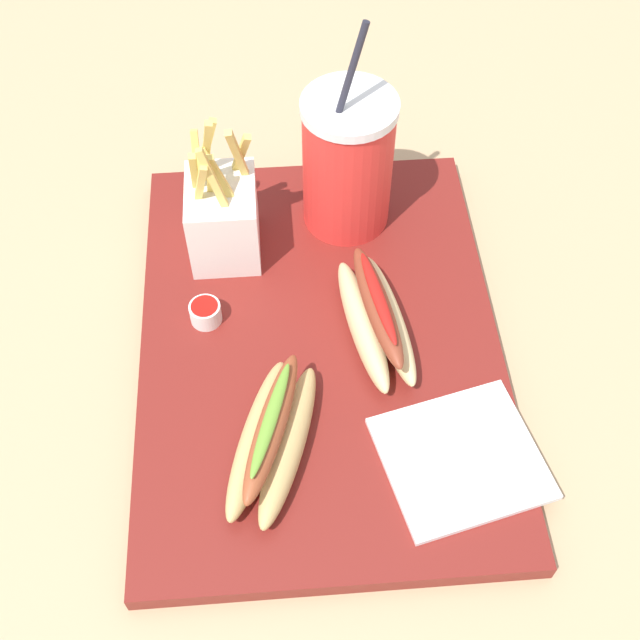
% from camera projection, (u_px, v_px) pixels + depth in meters
% --- Properties ---
extents(ground_plane, '(2.40, 2.40, 0.02)m').
position_uv_depth(ground_plane, '(320.00, 355.00, 0.83)').
color(ground_plane, tan).
extents(food_tray, '(0.49, 0.35, 0.02)m').
position_uv_depth(food_tray, '(320.00, 344.00, 0.81)').
color(food_tray, maroon).
rests_on(food_tray, ground_plane).
extents(soda_cup, '(0.10, 0.10, 0.24)m').
position_uv_depth(soda_cup, '(348.00, 162.00, 0.84)').
color(soda_cup, red).
rests_on(soda_cup, food_tray).
extents(fries_basket, '(0.09, 0.07, 0.17)m').
position_uv_depth(fries_basket, '(223.00, 216.00, 0.84)').
color(fries_basket, white).
rests_on(fries_basket, food_tray).
extents(hot_dog_1, '(0.17, 0.10, 0.06)m').
position_uv_depth(hot_dog_1, '(272.00, 437.00, 0.71)').
color(hot_dog_1, tan).
rests_on(hot_dog_1, food_tray).
extents(hot_dog_2, '(0.17, 0.08, 0.06)m').
position_uv_depth(hot_dog_2, '(376.00, 316.00, 0.79)').
color(hot_dog_2, '#E5C689').
rests_on(hot_dog_2, food_tray).
extents(ketchup_cup_1, '(0.03, 0.03, 0.02)m').
position_uv_depth(ketchup_cup_1, '(205.00, 312.00, 0.81)').
color(ketchup_cup_1, white).
rests_on(ketchup_cup_1, food_tray).
extents(napkin_stack, '(0.15, 0.16, 0.01)m').
position_uv_depth(napkin_stack, '(461.00, 458.00, 0.72)').
color(napkin_stack, white).
rests_on(napkin_stack, food_tray).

